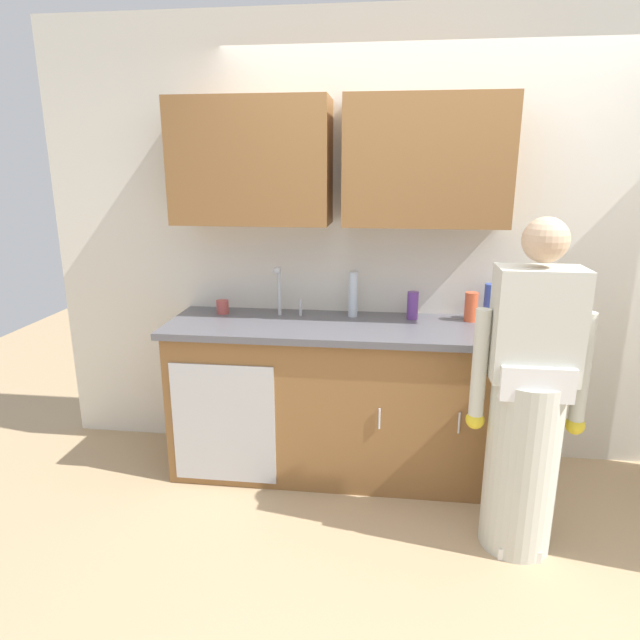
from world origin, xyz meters
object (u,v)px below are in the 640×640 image
Objects in this scene: bottle_dish_liquid at (490,302)px; bottle_cleaner_spray at (353,294)px; person_at_sink at (526,416)px; bottle_soap at (413,305)px; bottle_water_short at (471,307)px; sink at (282,324)px; cup_by_sink at (223,307)px.

bottle_cleaner_spray reaches higher than bottle_dish_liquid.
person_at_sink is 9.70× the size of bottle_soap.
bottle_water_short is (-0.17, 0.76, 0.34)m from person_at_sink.
sink reaches higher than bottle_soap.
bottle_water_short is at bearing 7.47° from sink.
person_at_sink is 1.24m from bottle_cleaner_spray.
sink is at bearing -158.00° from bottle_cleaner_spray.
sink is 2.99× the size of bottle_soap.
bottle_cleaner_spray is at bearing 178.32° from bottle_water_short.
bottle_dish_liquid is 1.32× the size of bottle_soap.
bottle_cleaner_spray reaches higher than bottle_water_short.
bottle_water_short is at bearing -161.57° from bottle_dish_liquid.
bottle_soap is (-0.52, 0.77, 0.33)m from person_at_sink.
bottle_cleaner_spray is 3.31× the size of cup_by_sink.
bottle_cleaner_spray is 1.66× the size of bottle_soap.
person_at_sink is 5.84× the size of bottle_cleaner_spray.
bottle_soap is at bearing -2.30° from bottle_cleaner_spray.
cup_by_sink is (-1.69, 0.76, 0.29)m from person_at_sink.
person_at_sink is 0.98m from bottle_soap.
sink reaches higher than cup_by_sink.
bottle_soap is 1.17m from cup_by_sink.
cup_by_sink is (-1.51, -0.01, -0.05)m from bottle_water_short.
person_at_sink reaches higher than sink.
bottle_cleaner_spray is 0.36m from bottle_soap.
person_at_sink reaches higher than cup_by_sink.
sink reaches higher than bottle_water_short.
bottle_dish_liquid reaches higher than cup_by_sink.
sink reaches higher than bottle_dish_liquid.
bottle_dish_liquid is at bearing 1.62° from cup_by_sink.
bottle_cleaner_spray is at bearing -178.73° from bottle_dish_liquid.
bottle_dish_liquid is at bearing 4.08° from bottle_soap.
sink reaches higher than bottle_cleaner_spray.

